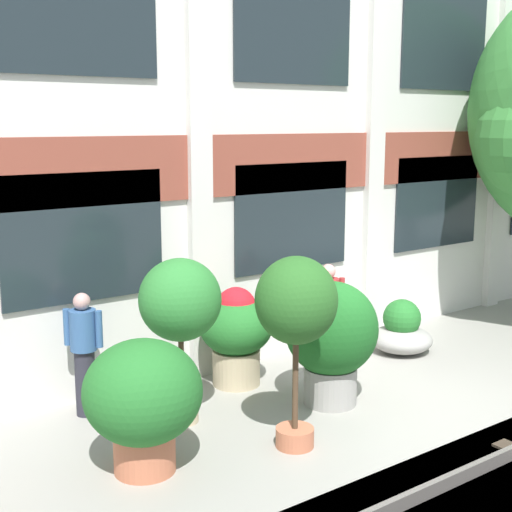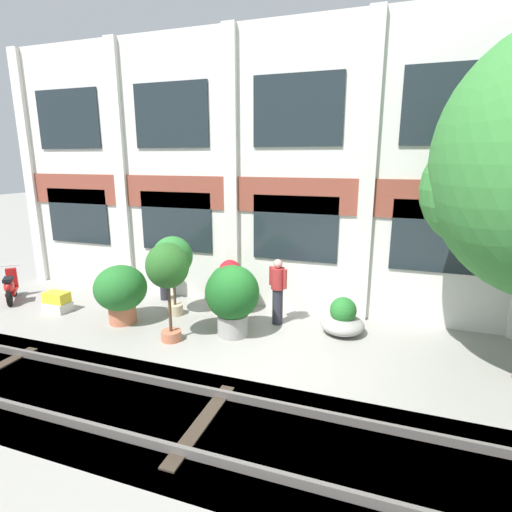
{
  "view_description": "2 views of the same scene",
  "coord_description": "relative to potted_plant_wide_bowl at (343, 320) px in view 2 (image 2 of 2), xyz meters",
  "views": [
    {
      "loc": [
        -7.11,
        -6.01,
        3.74
      ],
      "look_at": [
        -1.25,
        1.99,
        1.86
      ],
      "focal_mm": 50.0,
      "sensor_mm": 36.0,
      "label": 1
    },
    {
      "loc": [
        2.4,
        -7.27,
        4.02
      ],
      "look_at": [
        -0.46,
        0.99,
        1.88
      ],
      "focal_mm": 28.0,
      "sensor_mm": 36.0,
      "label": 2
    }
  ],
  "objects": [
    {
      "name": "scooter_near_curb",
      "position": [
        -9.28,
        -0.95,
        0.1
      ],
      "size": [
        1.0,
        1.07,
        0.98
      ],
      "rotation": [
        0.0,
        0.0,
        2.32
      ],
      "color": "black",
      "rests_on": "ground"
    },
    {
      "name": "potted_plant_stone_basin",
      "position": [
        -5.3,
        -1.15,
        0.5
      ],
      "size": [
        1.28,
        1.28,
        1.47
      ],
      "color": "#B76647",
      "rests_on": "ground"
    },
    {
      "name": "potted_plant_fluted_column",
      "position": [
        -3.02,
        0.4,
        0.46
      ],
      "size": [
        1.05,
        1.05,
        1.44
      ],
      "color": "tan",
      "rests_on": "ground"
    },
    {
      "name": "apartment_facade",
      "position": [
        -1.46,
        1.31,
        3.28
      ],
      "size": [
        17.86,
        0.64,
        7.25
      ],
      "color": "silver",
      "rests_on": "ground"
    },
    {
      "name": "resident_by_doorway",
      "position": [
        -1.6,
        0.04,
        0.55
      ],
      "size": [
        0.5,
        0.34,
        1.66
      ],
      "rotation": [
        0.0,
        0.0,
        -1.96
      ],
      "color": "#282833",
      "rests_on": "ground"
    },
    {
      "name": "potted_plant_square_trough",
      "position": [
        -7.45,
        -1.1,
        -0.09
      ],
      "size": [
        0.74,
        0.5,
        0.53
      ],
      "color": "beige",
      "rests_on": "ground"
    },
    {
      "name": "potted_plant_wide_bowl",
      "position": [
        0.0,
        0.0,
        0.0
      ],
      "size": [
        1.02,
        1.02,
        0.88
      ],
      "color": "gray",
      "rests_on": "ground"
    },
    {
      "name": "rail_tracks",
      "position": [
        -1.46,
        -4.07,
        -0.47
      ],
      "size": [
        25.5,
        2.8,
        0.43
      ],
      "color": "#4C473F",
      "rests_on": "ground"
    },
    {
      "name": "potted_plant_ribbed_drum",
      "position": [
        -2.41,
        -0.93,
        0.61
      ],
      "size": [
        1.24,
        1.24,
        1.67
      ],
      "color": "gray",
      "rests_on": "ground"
    },
    {
      "name": "ground_plane",
      "position": [
        -1.46,
        -1.65,
        -0.34
      ],
      "size": [
        80.0,
        80.0,
        0.0
      ],
      "primitive_type": "plane",
      "color": "gray"
    },
    {
      "name": "potted_plant_terracotta_small",
      "position": [
        -3.62,
        -1.66,
        1.33
      ],
      "size": [
        0.94,
        0.94,
        2.26
      ],
      "color": "#B76647",
      "rests_on": "ground"
    },
    {
      "name": "potted_plant_tall_urn",
      "position": [
        -4.32,
        -0.27,
        1.19
      ],
      "size": [
        1.02,
        1.02,
        2.1
      ],
      "color": "tan",
      "rests_on": "ground"
    },
    {
      "name": "resident_watching_tracks",
      "position": [
        -5.21,
        0.65,
        0.53
      ],
      "size": [
        0.38,
        0.42,
        1.62
      ],
      "rotation": [
        0.0,
        0.0,
        -2.42
      ],
      "color": "#282833",
      "rests_on": "ground"
    }
  ]
}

